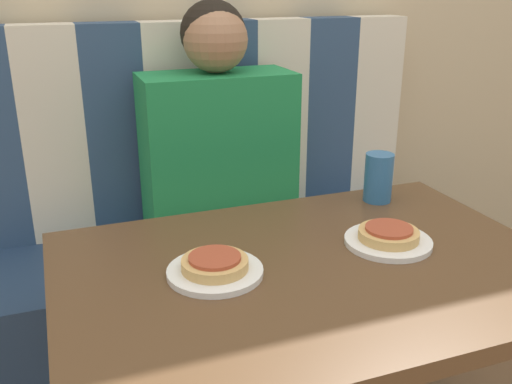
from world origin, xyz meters
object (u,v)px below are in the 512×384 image
person (218,135)px  plate_right (388,242)px  pizza_right (389,233)px  pizza_left (215,263)px  plate_left (215,272)px  drinking_cup (378,178)px

person → plate_right: (0.19, -0.59, -0.10)m
plate_right → pizza_right: (0.00, 0.00, 0.02)m
pizza_left → pizza_right: size_ratio=1.00×
plate_left → drinking_cup: (0.49, 0.23, 0.05)m
plate_left → pizza_right: size_ratio=1.44×
pizza_left → plate_left: bearing=-90.0°
plate_right → drinking_cup: (0.11, 0.23, 0.05)m
plate_left → pizza_right: 0.37m
plate_left → pizza_right: (0.37, 0.00, 0.02)m
person → plate_right: size_ratio=3.78×
plate_right → pizza_left: pizza_left is taller
person → plate_left: 0.63m
plate_left → pizza_right: pizza_right is taller
pizza_right → plate_right: bearing=-90.0°
plate_right → pizza_right: bearing=90.0°
pizza_right → drinking_cup: size_ratio=1.04×
person → plate_left: size_ratio=3.78×
plate_left → person: bearing=72.5°
plate_right → pizza_right: 0.02m
pizza_left → pizza_right: (0.37, 0.00, 0.00)m
person → plate_right: person is taller
person → drinking_cup: 0.47m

